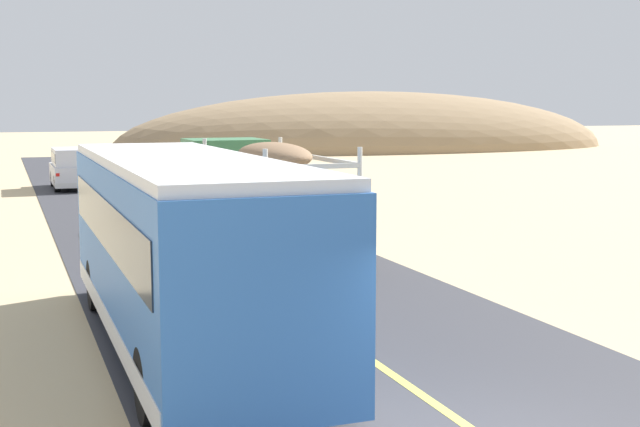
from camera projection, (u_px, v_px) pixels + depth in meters
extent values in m
cube|color=#3F7F4C|center=(225.00, 172.00, 28.31)|extent=(2.50, 2.20, 2.20)
cube|color=#192333|center=(225.00, 159.00, 28.25)|extent=(2.53, 1.54, 0.70)
cube|color=brown|center=(274.00, 227.00, 23.43)|extent=(2.50, 6.40, 0.24)
cylinder|color=silver|center=(205.00, 175.00, 25.78)|extent=(0.12, 0.12, 2.20)
cylinder|color=silver|center=(280.00, 173.00, 26.60)|extent=(0.12, 0.12, 2.20)
cylinder|color=silver|center=(266.00, 196.00, 19.94)|extent=(0.12, 0.12, 2.20)
cylinder|color=silver|center=(360.00, 192.00, 20.76)|extent=(0.12, 0.12, 2.20)
cube|color=silver|center=(231.00, 209.00, 22.94)|extent=(0.08, 6.30, 0.12)
cube|color=silver|center=(316.00, 205.00, 23.77)|extent=(0.08, 6.30, 0.12)
cube|color=silver|center=(314.00, 222.00, 20.42)|extent=(2.40, 0.08, 0.12)
cube|color=silver|center=(231.00, 192.00, 22.88)|extent=(0.08, 6.30, 0.12)
cube|color=silver|center=(316.00, 189.00, 23.72)|extent=(0.08, 6.30, 0.12)
cube|color=silver|center=(314.00, 204.00, 20.36)|extent=(2.40, 0.08, 0.12)
cube|color=silver|center=(231.00, 176.00, 22.82)|extent=(0.08, 6.30, 0.12)
cube|color=silver|center=(316.00, 173.00, 23.66)|extent=(0.08, 6.30, 0.12)
cube|color=silver|center=(314.00, 185.00, 20.31)|extent=(2.40, 0.08, 0.12)
cube|color=silver|center=(230.00, 160.00, 22.77)|extent=(0.08, 6.30, 0.12)
cube|color=silver|center=(316.00, 158.00, 23.61)|extent=(0.08, 6.30, 0.12)
cube|color=silver|center=(314.00, 167.00, 20.25)|extent=(2.40, 0.08, 0.12)
ellipsoid|color=#8C6B4C|center=(274.00, 155.00, 23.17)|extent=(1.75, 3.84, 0.70)
cylinder|color=black|center=(193.00, 211.00, 28.09)|extent=(0.32, 1.10, 1.10)
cylinder|color=black|center=(257.00, 208.00, 28.84)|extent=(0.32, 1.10, 1.10)
cylinder|color=black|center=(249.00, 242.00, 21.88)|extent=(0.32, 1.10, 1.10)
cylinder|color=black|center=(328.00, 237.00, 22.63)|extent=(0.32, 1.10, 1.10)
cube|color=#3872C6|center=(183.00, 247.00, 14.17)|extent=(2.50, 10.00, 2.70)
cube|color=white|center=(181.00, 161.00, 13.98)|extent=(2.45, 9.80, 0.16)
cube|color=#192333|center=(182.00, 219.00, 14.11)|extent=(2.54, 9.20, 0.80)
cube|color=silver|center=(184.00, 315.00, 14.31)|extent=(2.53, 9.80, 0.36)
cylinder|color=black|center=(96.00, 285.00, 16.96)|extent=(0.30, 1.00, 1.00)
cylinder|color=black|center=(206.00, 277.00, 17.72)|extent=(0.30, 1.00, 1.00)
cylinder|color=black|center=(150.00, 385.00, 10.92)|extent=(0.30, 1.00, 1.00)
cylinder|color=black|center=(312.00, 367.00, 11.68)|extent=(0.30, 1.00, 1.00)
cube|color=silver|center=(73.00, 174.00, 41.07)|extent=(1.90, 4.60, 0.90)
cube|color=silver|center=(72.00, 157.00, 40.82)|extent=(1.75, 3.59, 0.80)
cube|color=#192333|center=(72.00, 156.00, 40.82)|extent=(1.79, 3.22, 0.44)
cube|color=silver|center=(77.00, 185.00, 39.05)|extent=(1.86, 0.20, 0.24)
cube|color=red|center=(58.00, 175.00, 38.64)|extent=(0.16, 0.06, 0.14)
cube|color=red|center=(95.00, 174.00, 39.22)|extent=(0.16, 0.06, 0.14)
cylinder|color=black|center=(53.00, 179.00, 42.15)|extent=(0.26, 0.76, 0.76)
cylinder|color=black|center=(88.00, 178.00, 42.72)|extent=(0.26, 0.76, 0.76)
cylinder|color=black|center=(57.00, 184.00, 39.50)|extent=(0.26, 0.76, 0.76)
cylinder|color=black|center=(94.00, 183.00, 40.07)|extent=(0.26, 0.76, 0.76)
ellipsoid|color=#997C5A|center=(374.00, 149.00, 77.62)|extent=(47.08, 19.27, 10.29)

